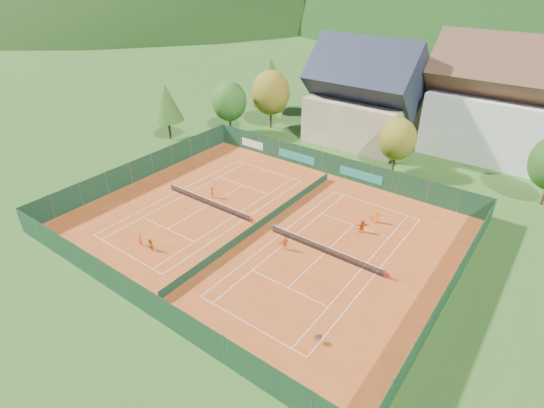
{
  "coord_description": "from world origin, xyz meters",
  "views": [
    {
      "loc": [
        24.11,
        -30.63,
        25.62
      ],
      "look_at": [
        0.0,
        2.0,
        2.0
      ],
      "focal_mm": 28.0,
      "sensor_mm": 36.0,
      "label": 1
    }
  ],
  "objects": [
    {
      "name": "court_markings_left",
      "position": [
        -8.0,
        0.0,
        0.01
      ],
      "size": [
        11.03,
        23.83,
        0.0
      ],
      "color": "white",
      "rests_on": "ground"
    },
    {
      "name": "fence_west",
      "position": [
        -20.0,
        0.0,
        1.5
      ],
      "size": [
        0.04,
        32.0,
        3.0
      ],
      "color": "#143720",
      "rests_on": "ground"
    },
    {
      "name": "player_left_mid",
      "position": [
        -6.33,
        -10.02,
        0.69
      ],
      "size": [
        0.85,
        0.8,
        1.38
      ],
      "primitive_type": "imported",
      "rotation": [
        0.0,
        0.0,
        -0.57
      ],
      "color": "#CE5812",
      "rests_on": "ground"
    },
    {
      "name": "chalet",
      "position": [
        -3.0,
        30.0,
        6.62
      ],
      "size": [
        16.2,
        12.0,
        16.0
      ],
      "color": "beige",
      "rests_on": "ground"
    },
    {
      "name": "tennis_net_left",
      "position": [
        -7.85,
        0.0,
        0.51
      ],
      "size": [
        13.3,
        0.1,
        1.02
      ],
      "color": "#59595B",
      "rests_on": "ground"
    },
    {
      "name": "tree_west_front",
      "position": [
        -22.0,
        20.0,
        5.39
      ],
      "size": [
        5.72,
        5.72,
        8.69
      ],
      "color": "#4A2C1A",
      "rests_on": "ground"
    },
    {
      "name": "fence_south",
      "position": [
        0.0,
        -16.0,
        1.5
      ],
      "size": [
        40.0,
        0.04,
        3.0
      ],
      "color": "#13361C",
      "rests_on": "ground"
    },
    {
      "name": "tree_west_back",
      "position": [
        -24.0,
        34.0,
        6.74
      ],
      "size": [
        5.6,
        5.6,
        10.0
      ],
      "color": "#49341A",
      "rests_on": "ground"
    },
    {
      "name": "player_right_far_a",
      "position": [
        9.73,
        8.36,
        0.73
      ],
      "size": [
        0.83,
        0.69,
        1.45
      ],
      "primitive_type": "imported",
      "rotation": [
        0.0,
        0.0,
        3.52
      ],
      "color": "orange",
      "rests_on": "ground"
    },
    {
      "name": "player_right_near",
      "position": [
        4.48,
        -1.86,
        0.77
      ],
      "size": [
        0.94,
        0.84,
        1.54
      ],
      "primitive_type": "imported",
      "rotation": [
        0.0,
        0.0,
        0.65
      ],
      "color": "orange",
      "rests_on": "ground"
    },
    {
      "name": "tree_center",
      "position": [
        6.0,
        22.0,
        4.72
      ],
      "size": [
        5.01,
        5.01,
        7.6
      ],
      "color": "#4B311B",
      "rests_on": "ground"
    },
    {
      "name": "loose_ball_0",
      "position": [
        -11.0,
        -7.79,
        0.03
      ],
      "size": [
        0.07,
        0.07,
        0.07
      ],
      "primitive_type": "sphere",
      "color": "#CCD833",
      "rests_on": "ground"
    },
    {
      "name": "court_divider",
      "position": [
        0.0,
        0.0,
        0.5
      ],
      "size": [
        0.03,
        28.8,
        1.0
      ],
      "color": "#133521",
      "rests_on": "ground"
    },
    {
      "name": "fence_north",
      "position": [
        -0.46,
        15.99,
        1.47
      ],
      "size": [
        40.0,
        0.1,
        3.0
      ],
      "color": "#13361F",
      "rests_on": "ground"
    },
    {
      "name": "tree_west_mid",
      "position": [
        -18.0,
        26.0,
        6.07
      ],
      "size": [
        6.44,
        6.44,
        9.78
      ],
      "color": "#412D17",
      "rests_on": "ground"
    },
    {
      "name": "player_left_far",
      "position": [
        -8.86,
        1.71,
        0.75
      ],
      "size": [
        1.12,
        0.92,
        1.51
      ],
      "primitive_type": "imported",
      "rotation": [
        0.0,
        0.0,
        2.7
      ],
      "color": "#CC5912",
      "rests_on": "ground"
    },
    {
      "name": "tennis_net_right",
      "position": [
        8.15,
        0.0,
        0.51
      ],
      "size": [
        13.3,
        0.1,
        1.02
      ],
      "color": "#59595B",
      "rests_on": "ground"
    },
    {
      "name": "player_right_far_b",
      "position": [
        9.3,
        5.65,
        0.77
      ],
      "size": [
        1.37,
        1.29,
        1.55
      ],
      "primitive_type": "imported",
      "rotation": [
        0.0,
        0.0,
        3.87
      ],
      "color": "#DC5413",
      "rests_on": "ground"
    },
    {
      "name": "loose_ball_3",
      "position": [
        -3.32,
        8.75,
        0.03
      ],
      "size": [
        0.07,
        0.07,
        0.07
      ],
      "primitive_type": "sphere",
      "color": "#CCD833",
      "rests_on": "ground"
    },
    {
      "name": "ground",
      "position": [
        0.0,
        0.0,
        -0.02
      ],
      "size": [
        600.0,
        600.0,
        0.0
      ],
      "primitive_type": "plane",
      "color": "#285119",
      "rests_on": "ground"
    },
    {
      "name": "fence_east",
      "position": [
        20.0,
        0.05,
        1.48
      ],
      "size": [
        0.09,
        32.0,
        3.0
      ],
      "color": "#163D1E",
      "rests_on": "ground"
    },
    {
      "name": "hotel_block_a",
      "position": [
        16.0,
        36.0,
        7.38
      ],
      "size": [
        21.6,
        11.0,
        17.25
      ],
      "color": "silver",
      "rests_on": "ground"
    },
    {
      "name": "loose_ball_1",
      "position": [
        2.44,
        -10.48,
        0.03
      ],
      "size": [
        0.07,
        0.07,
        0.07
      ],
      "primitive_type": "sphere",
      "color": "#CCD833",
      "rests_on": "ground"
    },
    {
      "name": "loose_ball_4",
      "position": [
        10.71,
        -0.73,
        0.03
      ],
      "size": [
        0.07,
        0.07,
        0.07
      ],
      "primitive_type": "sphere",
      "color": "#CCD833",
      "rests_on": "ground"
    },
    {
      "name": "loose_ball_2",
      "position": [
        3.93,
        2.36,
        0.03
      ],
      "size": [
        0.07,
        0.07,
        0.07
      ],
      "primitive_type": "sphere",
      "color": "#CCD833",
      "rests_on": "ground"
    },
    {
      "name": "player_left_near",
      "position": [
        -7.78,
        -10.08,
        0.69
      ],
      "size": [
        0.55,
        0.41,
        1.37
      ],
      "primitive_type": "imported",
      "rotation": [
        0.0,
        0.0,
        0.16
      ],
      "color": "#E75214",
      "rests_on": "ground"
    },
    {
      "name": "court_markings_right",
      "position": [
        8.0,
        0.0,
        0.01
      ],
      "size": [
        11.03,
        23.83,
        0.0
      ],
      "color": "white",
      "rests_on": "ground"
    },
    {
      "name": "clay_pad",
      "position": [
        0.0,
        0.0,
        0.01
      ],
      "size": [
        40.0,
        32.0,
        0.01
      ],
      "primitive_type": "cube",
      "color": "#AD4519",
      "rests_on": "ground"
    },
    {
      "name": "tree_west_side",
      "position": [
        -28.0,
        12.0,
        6.06
      ],
      "size": [
        5.04,
        5.04,
        9.0
      ],
      "color": "#49331A",
      "rests_on": "ground"
    },
    {
      "name": "ball_hopper",
      "position": [
        13.45,
        -10.16,
        0.56
      ],
      "size": [
        0.34,
        0.34,
        0.8
      ],
      "color": "slate",
      "rests_on": "ground"
    }
  ]
}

